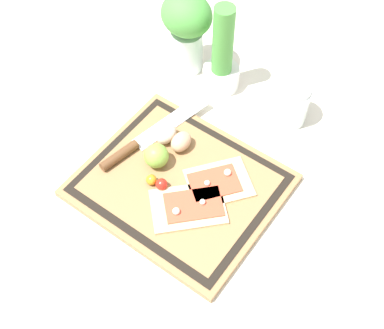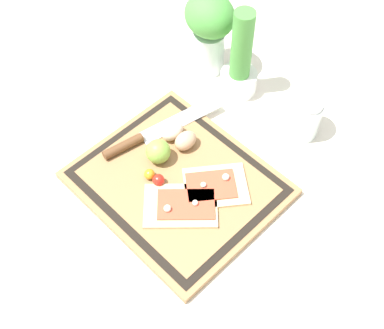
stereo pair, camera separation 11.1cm
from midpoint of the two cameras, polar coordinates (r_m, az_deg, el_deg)
The scene contains 13 objects.
ground_plane at distance 1.20m, azimuth 1.10°, elevation -2.45°, with size 6.00×6.00×0.00m, color silver.
cutting_board at distance 1.19m, azimuth 1.10°, elevation -2.19°, with size 0.42×0.36×0.02m.
pizza_slice_near at distance 1.15m, azimuth 1.65°, elevation -4.58°, with size 0.19×0.19×0.02m.
pizza_slice_far at distance 1.18m, azimuth 5.14°, elevation -2.47°, with size 0.17×0.18×0.02m.
knife at distance 1.25m, azimuth -2.60°, elevation 2.83°, with size 0.09×0.32×0.02m.
egg_brown at distance 1.23m, azimuth 1.88°, elevation 2.40°, with size 0.04×0.06×0.04m, color tan.
egg_pink at distance 1.24m, azimuth 0.44°, elevation 3.43°, with size 0.04×0.06×0.04m, color beige.
lime at distance 1.20m, azimuth -1.00°, elevation 1.25°, with size 0.06×0.06×0.06m, color #7FB742.
cherry_tomato_red at distance 1.17m, azimuth -0.91°, elevation -1.85°, with size 0.03×0.03×0.03m, color red.
cherry_tomato_yellow at distance 1.18m, azimuth -1.90°, elevation -1.22°, with size 0.02×0.02×0.02m, color orange.
herb_pot at distance 1.34m, azimuth 7.55°, elevation 10.35°, with size 0.09×0.09×0.24m.
sauce_jar at distance 1.30m, azimuth 14.11°, elevation 4.70°, with size 0.09×0.09×0.11m.
herb_glass at distance 1.36m, azimuth 4.28°, elevation 14.24°, with size 0.13×0.12×0.22m.
Camera 2 is at (0.49, -0.44, 1.01)m, focal length 50.00 mm.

